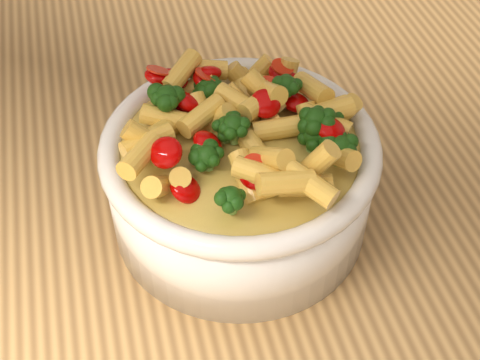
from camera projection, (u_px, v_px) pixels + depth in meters
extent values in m
cube|color=tan|center=(130.00, 221.00, 0.63)|extent=(1.20, 0.80, 0.04)
cylinder|color=tan|center=(419.00, 185.00, 1.28)|extent=(0.05, 0.05, 0.86)
cylinder|color=white|center=(240.00, 184.00, 0.57)|extent=(0.22, 0.22, 0.09)
ellipsoid|color=white|center=(240.00, 205.00, 0.59)|extent=(0.21, 0.21, 0.03)
torus|color=white|center=(240.00, 146.00, 0.54)|extent=(0.23, 0.23, 0.02)
ellipsoid|color=#E2C94D|center=(240.00, 146.00, 0.54)|extent=(0.20, 0.20, 0.02)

